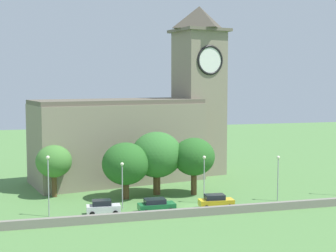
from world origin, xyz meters
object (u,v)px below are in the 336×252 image
object	(u,v)px
tree_riverside_west	(157,155)
tree_by_tower	(126,164)
car_green	(156,205)
car_yellow	(216,201)
streetlamp_west_mid	(122,177)
tree_churchyard	(194,157)
streetlamp_central	(204,171)
streetlamp_west_end	(48,176)
streetlamp_east_mid	(278,170)
tree_riverside_east	(54,161)
church	(142,125)
car_white	(103,207)

from	to	relation	value
tree_riverside_west	tree_by_tower	bearing A→B (deg)	-162.24
car_green	car_yellow	size ratio (longest dim) A/B	1.00
streetlamp_west_mid	tree_churchyard	xyz separation A→B (m)	(11.41, 5.60, 1.36)
tree_by_tower	streetlamp_central	bearing A→B (deg)	-28.45
streetlamp_west_end	streetlamp_east_mid	distance (m)	30.46
car_yellow	streetlamp_west_mid	distance (m)	12.43
streetlamp_central	tree_riverside_west	size ratio (longest dim) A/B	0.71
streetlamp_west_end	tree_churchyard	bearing A→B (deg)	17.79
streetlamp_west_mid	streetlamp_central	size ratio (longest dim) A/B	0.94
streetlamp_east_mid	tree_riverside_east	xyz separation A→B (m)	(-29.36, 10.50, 0.82)
car_yellow	streetlamp_east_mid	xyz separation A→B (m)	(9.56, 1.53, 3.31)
church	streetlamp_east_mid	size ratio (longest dim) A/B	5.52
streetlamp_east_mid	tree_riverside_west	bearing A→B (deg)	151.53
streetlamp_central	tree_riverside_east	bearing A→B (deg)	154.52
streetlamp_west_mid	tree_by_tower	xyz separation A→B (m)	(1.46, 5.55, 0.79)
streetlamp_east_mid	streetlamp_west_end	bearing A→B (deg)	179.93
tree_riverside_east	tree_by_tower	bearing A→B (deg)	-22.31
tree_riverside_east	tree_churchyard	world-z (taller)	tree_churchyard
car_green	streetlamp_central	distance (m)	8.48
car_green	car_yellow	world-z (taller)	car_yellow
streetlamp_west_end	streetlamp_west_mid	xyz separation A→B (m)	(9.17, 1.01, -0.79)
car_yellow	streetlamp_west_end	bearing A→B (deg)	175.70
streetlamp_west_end	tree_riverside_west	world-z (taller)	tree_riverside_west
streetlamp_central	tree_by_tower	bearing A→B (deg)	151.55
tree_by_tower	tree_riverside_west	bearing A→B (deg)	17.76
streetlamp_west_end	streetlamp_west_mid	size ratio (longest dim) A/B	1.23
tree_riverside_west	car_green	bearing A→B (deg)	-104.33
car_white	tree_churchyard	distance (m)	16.65
church	car_yellow	size ratio (longest dim) A/B	7.46
streetlamp_west_mid	streetlamp_east_mid	world-z (taller)	streetlamp_east_mid
car_yellow	streetlamp_central	bearing A→B (deg)	101.80
car_green	streetlamp_west_end	distance (m)	13.72
church	tree_by_tower	xyz separation A→B (m)	(-5.29, -13.87, -4.06)
streetlamp_west_mid	tree_by_tower	bearing A→B (deg)	75.30
car_white	streetlamp_east_mid	size ratio (longest dim) A/B	0.68
tree_riverside_west	tree_riverside_east	distance (m)	14.56
car_green	streetlamp_central	bearing A→B (deg)	20.10
tree_riverside_east	streetlamp_east_mid	bearing A→B (deg)	-19.68
car_green	car_yellow	distance (m)	7.86
car_green	streetlamp_west_end	bearing A→B (deg)	174.15
streetlamp_east_mid	tree_riverside_west	size ratio (longest dim) A/B	0.68
streetlamp_west_mid	streetlamp_east_mid	size ratio (longest dim) A/B	0.97
tree_by_tower	tree_riverside_east	bearing A→B (deg)	157.69
tree_riverside_west	tree_by_tower	xyz separation A→B (m)	(-4.82, -1.55, -0.85)
tree_churchyard	tree_riverside_west	bearing A→B (deg)	163.78
streetlamp_central	streetlamp_west_end	bearing A→B (deg)	-176.28
tree_by_tower	car_green	bearing A→B (deg)	-73.00
car_yellow	streetlamp_west_mid	world-z (taller)	streetlamp_west_mid
tree_riverside_east	streetlamp_west_mid	bearing A→B (deg)	-49.53
church	streetlamp_west_mid	distance (m)	21.12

